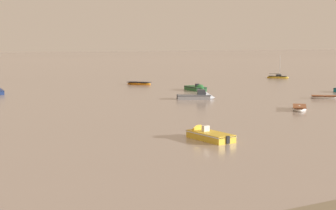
% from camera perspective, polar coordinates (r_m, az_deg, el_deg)
% --- Properties ---
extents(rowboat_moored_1, '(4.26, 4.59, 0.74)m').
position_cam_1_polar(rowboat_moored_1, '(97.08, -3.16, 2.33)').
color(rowboat_moored_1, orange).
rests_on(rowboat_moored_1, ground).
extents(sailboat_moored_2, '(4.33, 4.32, 5.23)m').
position_cam_1_polar(sailboat_moored_2, '(117.00, 11.82, 2.97)').
color(sailboat_moored_2, gold).
rests_on(sailboat_moored_2, ground).
extents(motorboat_moored_5, '(5.46, 4.03, 1.98)m').
position_cam_1_polar(motorboat_moored_5, '(72.22, 3.43, 0.87)').
color(motorboat_moored_5, gray).
rests_on(motorboat_moored_5, ground).
extents(motorboat_moored_7, '(2.11, 5.11, 1.71)m').
position_cam_1_polar(motorboat_moored_7, '(42.72, 4.01, -3.35)').
color(motorboat_moored_7, gold).
rests_on(motorboat_moored_7, ground).
extents(rowboat_moored_2, '(3.82, 3.42, 0.61)m').
position_cam_1_polar(rowboat_moored_2, '(76.22, 16.63, 0.81)').
color(rowboat_moored_2, white).
rests_on(rowboat_moored_2, ground).
extents(motorboat_moored_8, '(2.25, 5.38, 1.80)m').
position_cam_1_polar(motorboat_moored_8, '(84.91, 3.22, 1.72)').
color(motorboat_moored_8, '#23602D').
rests_on(motorboat_moored_8, ground).
extents(rowboat_moored_3, '(4.12, 4.27, 0.70)m').
position_cam_1_polar(rowboat_moored_3, '(62.49, 14.07, -0.35)').
color(rowboat_moored_3, white).
rests_on(rowboat_moored_3, ground).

